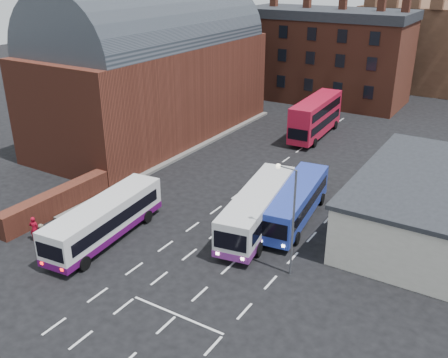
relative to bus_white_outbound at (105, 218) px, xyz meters
The scene contains 13 objects.
ground 4.54m from the bus_white_outbound, 14.32° to the right, with size 180.00×180.00×0.00m, color black.
railway_station 23.75m from the bus_white_outbound, 119.76° to the left, with size 12.00×28.00×16.00m.
forecourt_wall 6.24m from the bus_white_outbound, behind, with size 1.20×10.00×1.80m, color #602B1E.
cream_building 23.07m from the bus_white_outbound, 34.17° to the left, with size 10.40×16.40×4.25m.
brick_terrace 45.16m from the bus_white_outbound, 92.44° to the left, with size 22.00×10.00×11.00m, color brown.
castle_keep 65.88m from the bus_white_outbound, 81.17° to the left, with size 22.00×22.00×12.00m, color brown.
bus_white_outbound is the anchor object (origin of this frame).
bus_white_inbound 10.70m from the bus_white_outbound, 39.70° to the left, with size 4.25×11.13×2.97m.
bus_blue 13.72m from the bus_white_outbound, 43.05° to the left, with size 3.54×10.34×2.76m.
bus_red_double 29.02m from the bus_white_outbound, 82.70° to the left, with size 3.08×10.73×4.25m.
street_lamp 13.03m from the bus_white_outbound, 12.95° to the left, with size 1.43×0.36×7.05m.
pedestrian_red 4.95m from the bus_white_outbound, 145.83° to the right, with size 0.67×0.44×1.84m, color maroon.
pedestrian_beige 4.32m from the bus_white_outbound, 135.07° to the right, with size 0.83×0.65×1.71m, color #BDAB8C.
Camera 1 is at (18.80, -20.47, 17.69)m, focal length 40.00 mm.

